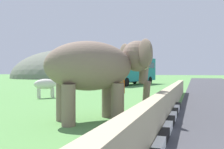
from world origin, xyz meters
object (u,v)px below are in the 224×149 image
at_px(person_handler, 120,91).
at_px(bus_white, 127,69).
at_px(elephant, 100,67).
at_px(cow_near, 46,84).
at_px(bus_teal, 131,68).

bearing_deg(person_handler, bus_white, 14.97).
bearing_deg(elephant, cow_near, 47.43).
relative_size(person_handler, cow_near, 0.94).
bearing_deg(bus_white, person_handler, -165.03).
bearing_deg(cow_near, bus_white, 4.10).
distance_m(bus_teal, cow_near, 16.34).
height_order(bus_teal, cow_near, bus_teal).
xyz_separation_m(elephant, bus_teal, (21.67, 4.49, 0.22)).
bearing_deg(person_handler, cow_near, 58.22).
xyz_separation_m(bus_teal, cow_near, (-16.23, 1.43, -1.21)).
relative_size(person_handler, bus_white, 0.19).
height_order(elephant, bus_white, bus_white).
bearing_deg(cow_near, bus_teal, -5.04).
relative_size(elephant, bus_white, 0.44).
height_order(elephant, cow_near, elephant).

